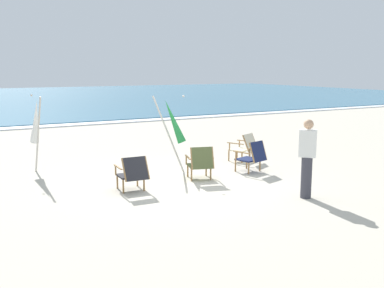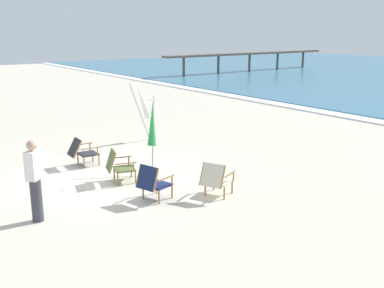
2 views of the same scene
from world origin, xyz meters
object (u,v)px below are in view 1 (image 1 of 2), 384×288
beach_chair_back_right (133,173)px  beach_chair_far_center (200,162)px  beach_chair_front_right (252,156)px  umbrella_furled_white (36,122)px  person_near_chairs (307,158)px  beach_chair_front_left (244,146)px  umbrella_furled_green (173,122)px

beach_chair_back_right → beach_chair_far_center: bearing=5.8°
beach_chair_front_right → umbrella_furled_white: (-4.81, 2.57, 0.87)m
beach_chair_far_center → beach_chair_back_right: size_ratio=1.04×
person_near_chairs → beach_chair_far_center: bearing=116.1°
beach_chair_front_left → umbrella_furled_green: size_ratio=0.45×
beach_chair_front_left → umbrella_furled_green: bearing=-175.5°
beach_chair_far_center → beach_chair_front_right: 1.55m
beach_chair_far_center → umbrella_furled_white: size_ratio=0.41×
beach_chair_back_right → person_near_chairs: bearing=-36.4°
beach_chair_far_center → beach_chair_front_left: 2.54m
beach_chair_front_left → beach_chair_back_right: size_ratio=1.14×
person_near_chairs → beach_chair_front_right: bearing=80.4°
umbrella_furled_green → person_near_chairs: (1.32, -3.44, -0.46)m
beach_chair_far_center → umbrella_furled_green: umbrella_furled_green is taller
beach_chair_back_right → umbrella_furled_green: umbrella_furled_green is taller
beach_chair_front_right → umbrella_furled_green: 2.20m
beach_chair_front_right → beach_chair_front_left: (0.64, 1.25, -0.00)m
umbrella_furled_white → person_near_chairs: (4.41, -4.95, -0.47)m
beach_chair_far_center → beach_chair_front_right: (1.55, 0.03, 0.00)m
beach_chair_front_right → umbrella_furled_green: umbrella_furled_green is taller
beach_chair_far_center → beach_chair_back_right: 1.80m
beach_chair_front_left → beach_chair_back_right: (-3.99, -1.46, -0.00)m
beach_chair_front_right → person_near_chairs: 2.45m
beach_chair_front_right → beach_chair_front_left: size_ratio=0.92×
umbrella_furled_white → person_near_chairs: size_ratio=1.23×
beach_chair_front_right → beach_chair_front_left: 1.40m
beach_chair_back_right → umbrella_furled_white: umbrella_furled_white is taller
umbrella_furled_green → person_near_chairs: size_ratio=1.22×
beach_chair_front_left → person_near_chairs: size_ratio=0.55×
beach_chair_front_left → person_near_chairs: 3.80m
beach_chair_far_center → person_near_chairs: 2.65m
beach_chair_front_left → umbrella_furled_green: 2.52m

